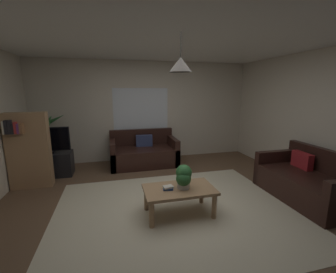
{
  "coord_description": "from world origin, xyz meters",
  "views": [
    {
      "loc": [
        -0.87,
        -3.14,
        1.79
      ],
      "look_at": [
        0.0,
        0.3,
        1.05
      ],
      "focal_mm": 23.98,
      "sensor_mm": 36.0,
      "label": 1
    }
  ],
  "objects_px": {
    "couch_under_window": "(144,154)",
    "book_on_table_1": "(168,187)",
    "bookshelf_corner": "(29,150)",
    "potted_palm_corner": "(48,144)",
    "tv_stand": "(50,164)",
    "book_on_table_0": "(168,189)",
    "tv": "(47,140)",
    "couch_right_side": "(307,183)",
    "coffee_table": "(179,193)",
    "pendant_lamp": "(181,65)",
    "potted_plant_on_table": "(184,176)",
    "remote_on_table_0": "(183,187)"
  },
  "relations": [
    {
      "from": "couch_under_window",
      "to": "book_on_table_1",
      "type": "xyz_separation_m",
      "value": [
        0.01,
        -2.36,
        0.17
      ]
    },
    {
      "from": "couch_under_window",
      "to": "bookshelf_corner",
      "type": "distance_m",
      "value": 2.38
    },
    {
      "from": "potted_palm_corner",
      "to": "tv_stand",
      "type": "bearing_deg",
      "value": -75.31
    },
    {
      "from": "book_on_table_0",
      "to": "tv_stand",
      "type": "distance_m",
      "value": 2.94
    },
    {
      "from": "tv",
      "to": "potted_palm_corner",
      "type": "bearing_deg",
      "value": 104.07
    },
    {
      "from": "couch_right_side",
      "to": "coffee_table",
      "type": "bearing_deg",
      "value": -91.61
    },
    {
      "from": "pendant_lamp",
      "to": "potted_palm_corner",
      "type": "bearing_deg",
      "value": 131.96
    },
    {
      "from": "couch_right_side",
      "to": "pendant_lamp",
      "type": "height_order",
      "value": "pendant_lamp"
    },
    {
      "from": "couch_right_side",
      "to": "potted_plant_on_table",
      "type": "distance_m",
      "value": 2.17
    },
    {
      "from": "book_on_table_0",
      "to": "potted_palm_corner",
      "type": "distance_m",
      "value": 3.37
    },
    {
      "from": "bookshelf_corner",
      "to": "tv",
      "type": "bearing_deg",
      "value": 69.86
    },
    {
      "from": "couch_under_window",
      "to": "tv",
      "type": "xyz_separation_m",
      "value": [
        -2.02,
        -0.27,
        0.51
      ]
    },
    {
      "from": "remote_on_table_0",
      "to": "tv",
      "type": "distance_m",
      "value": 3.1
    },
    {
      "from": "couch_under_window",
      "to": "tv_stand",
      "type": "relative_size",
      "value": 1.75
    },
    {
      "from": "potted_plant_on_table",
      "to": "bookshelf_corner",
      "type": "distance_m",
      "value": 2.92
    },
    {
      "from": "couch_under_window",
      "to": "pendant_lamp",
      "type": "xyz_separation_m",
      "value": [
        0.18,
        -2.36,
        1.83
      ]
    },
    {
      "from": "bookshelf_corner",
      "to": "pendant_lamp",
      "type": "xyz_separation_m",
      "value": [
        2.39,
        -1.58,
        1.39
      ]
    },
    {
      "from": "tv_stand",
      "to": "bookshelf_corner",
      "type": "xyz_separation_m",
      "value": [
        -0.19,
        -0.53,
        0.47
      ]
    },
    {
      "from": "tv_stand",
      "to": "bookshelf_corner",
      "type": "distance_m",
      "value": 0.73
    },
    {
      "from": "book_on_table_0",
      "to": "tv",
      "type": "bearing_deg",
      "value": 134.18
    },
    {
      "from": "book_on_table_1",
      "to": "tv_stand",
      "type": "bearing_deg",
      "value": 133.92
    },
    {
      "from": "book_on_table_1",
      "to": "tv",
      "type": "bearing_deg",
      "value": 134.21
    },
    {
      "from": "tv",
      "to": "potted_palm_corner",
      "type": "xyz_separation_m",
      "value": [
        -0.12,
        0.5,
        -0.2
      ]
    },
    {
      "from": "coffee_table",
      "to": "tv_stand",
      "type": "distance_m",
      "value": 3.05
    },
    {
      "from": "coffee_table",
      "to": "potted_palm_corner",
      "type": "bearing_deg",
      "value": 131.96
    },
    {
      "from": "potted_palm_corner",
      "to": "pendant_lamp",
      "type": "height_order",
      "value": "pendant_lamp"
    },
    {
      "from": "tv_stand",
      "to": "bookshelf_corner",
      "type": "relative_size",
      "value": 0.64
    },
    {
      "from": "couch_under_window",
      "to": "bookshelf_corner",
      "type": "height_order",
      "value": "bookshelf_corner"
    },
    {
      "from": "tv_stand",
      "to": "potted_plant_on_table",
      "type": "bearing_deg",
      "value": -43.2
    },
    {
      "from": "tv",
      "to": "potted_palm_corner",
      "type": "distance_m",
      "value": 0.55
    },
    {
      "from": "pendant_lamp",
      "to": "couch_under_window",
      "type": "bearing_deg",
      "value": 94.3
    },
    {
      "from": "couch_right_side",
      "to": "book_on_table_0",
      "type": "bearing_deg",
      "value": -91.42
    },
    {
      "from": "coffee_table",
      "to": "bookshelf_corner",
      "type": "xyz_separation_m",
      "value": [
        -2.39,
        1.58,
        0.38
      ]
    },
    {
      "from": "remote_on_table_0",
      "to": "potted_plant_on_table",
      "type": "bearing_deg",
      "value": 144.23
    },
    {
      "from": "remote_on_table_0",
      "to": "potted_palm_corner",
      "type": "xyz_separation_m",
      "value": [
        -2.38,
        2.59,
        0.16
      ]
    },
    {
      "from": "couch_right_side",
      "to": "tv_stand",
      "type": "distance_m",
      "value": 4.91
    },
    {
      "from": "book_on_table_1",
      "to": "potted_palm_corner",
      "type": "distance_m",
      "value": 3.37
    },
    {
      "from": "potted_plant_on_table",
      "to": "remote_on_table_0",
      "type": "bearing_deg",
      "value": 146.55
    },
    {
      "from": "pendant_lamp",
      "to": "tv_stand",
      "type": "bearing_deg",
      "value": 136.2
    },
    {
      "from": "coffee_table",
      "to": "bookshelf_corner",
      "type": "relative_size",
      "value": 0.72
    },
    {
      "from": "coffee_table",
      "to": "couch_right_side",
      "type": "bearing_deg",
      "value": -1.61
    },
    {
      "from": "remote_on_table_0",
      "to": "tv_stand",
      "type": "distance_m",
      "value": 3.1
    },
    {
      "from": "couch_under_window",
      "to": "potted_palm_corner",
      "type": "xyz_separation_m",
      "value": [
        -2.15,
        0.23,
        0.31
      ]
    },
    {
      "from": "remote_on_table_0",
      "to": "pendant_lamp",
      "type": "bearing_deg",
      "value": -9.57
    },
    {
      "from": "couch_under_window",
      "to": "book_on_table_1",
      "type": "relative_size",
      "value": 11.56
    },
    {
      "from": "potted_plant_on_table",
      "to": "potted_palm_corner",
      "type": "xyz_separation_m",
      "value": [
        -2.38,
        2.6,
        -0.01
      ]
    },
    {
      "from": "remote_on_table_0",
      "to": "tv",
      "type": "bearing_deg",
      "value": -45.25
    },
    {
      "from": "tv",
      "to": "potted_plant_on_table",
      "type": "bearing_deg",
      "value": -42.9
    },
    {
      "from": "couch_right_side",
      "to": "tv_stand",
      "type": "xyz_separation_m",
      "value": [
        -4.41,
        2.17,
        -0.02
      ]
    },
    {
      "from": "couch_under_window",
      "to": "remote_on_table_0",
      "type": "height_order",
      "value": "couch_under_window"
    }
  ]
}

